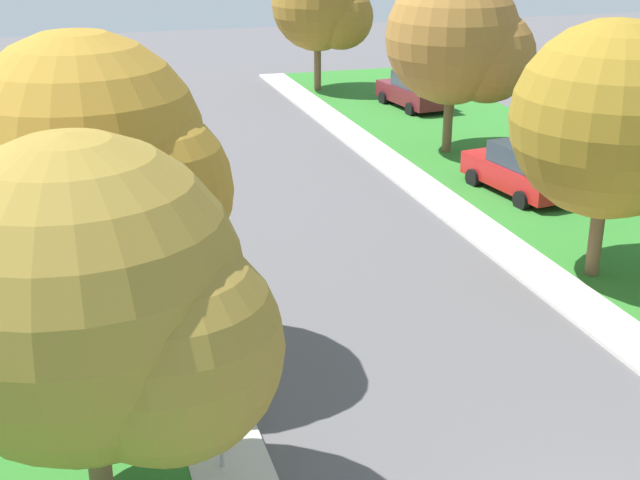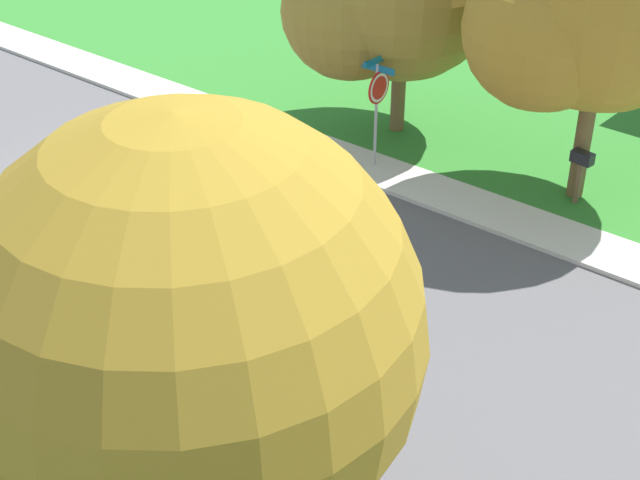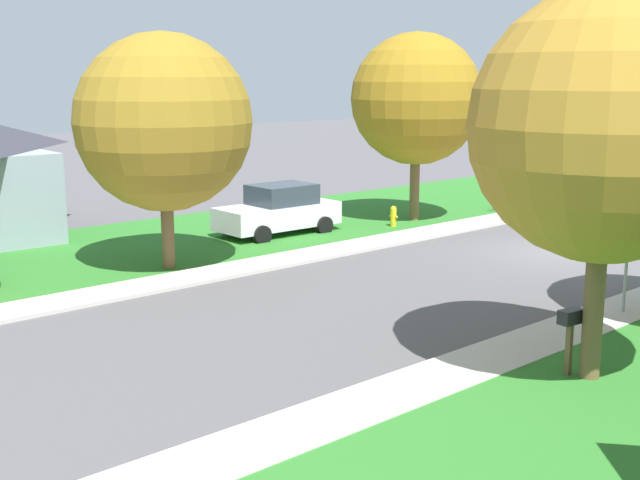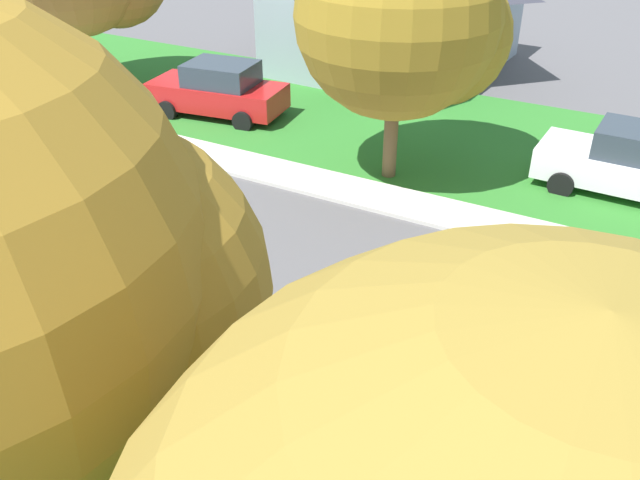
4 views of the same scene
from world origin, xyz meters
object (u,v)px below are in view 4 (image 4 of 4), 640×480
Objects in this scene: tree_across_right at (409,21)px; house_right_setback at (397,3)px; car_red_far_down_street at (218,90)px; car_white_driveway_right at (631,163)px.

tree_across_right is 0.71× the size of house_right_setback.
tree_across_right reaches higher than car_red_far_down_street.
car_white_driveway_right is 6.47m from tree_across_right.
car_white_driveway_right is 12.21m from car_red_far_down_street.
house_right_setback is at bearing 52.02° from car_white_driveway_right.
house_right_setback is (7.93, -2.61, 1.50)m from car_red_far_down_street.
car_white_driveway_right is 0.46× the size of house_right_setback.
tree_across_right is (-1.26, -6.81, 3.13)m from car_red_far_down_street.
car_white_driveway_right is 12.27m from house_right_setback.
car_red_far_down_street is 0.48× the size of house_right_setback.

